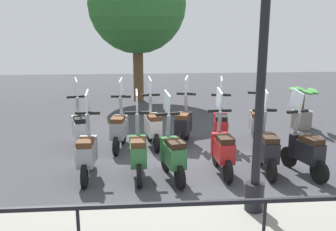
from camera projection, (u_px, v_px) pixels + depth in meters
The scene contains 17 objects.
ground_plane at pixel (193, 161), 7.57m from camera, with size 28.00×28.00×0.00m, color #38383D.
fence_railing at pixel (264, 231), 3.29m from camera, with size 0.04×16.03×1.07m.
lamp_post_near at pixel (261, 84), 4.83m from camera, with size 0.26×0.90×4.04m.
tree_distant at pixel (137, 4), 12.79m from camera, with size 3.38×3.38×5.07m.
potted_palm at pixel (302, 111), 9.92m from camera, with size 1.06×0.66×1.05m.
scooter_near_0 at pixel (305, 150), 6.75m from camera, with size 1.21×0.53×1.54m.
scooter_near_1 at pixel (267, 148), 6.83m from camera, with size 1.23×0.44×1.54m.
scooter_near_2 at pixel (222, 149), 6.79m from camera, with size 1.23×0.44×1.54m.
scooter_near_3 at pixel (172, 153), 6.54m from camera, with size 1.22×0.50×1.54m.
scooter_near_4 at pixel (138, 152), 6.62m from camera, with size 1.23×0.44×1.54m.
scooter_near_5 at pixel (87, 152), 6.60m from camera, with size 1.23×0.44×1.54m.
scooter_far_0 at pixel (257, 123), 8.61m from camera, with size 1.21×0.51×1.54m.
scooter_far_1 at pixel (221, 126), 8.35m from camera, with size 1.22×0.47×1.54m.
scooter_far_2 at pixel (184, 124), 8.48m from camera, with size 1.20×0.55×1.54m.
scooter_far_3 at pixel (153, 126), 8.35m from camera, with size 1.23×0.46×1.54m.
scooter_far_4 at pixel (119, 128), 8.16m from camera, with size 1.23×0.45×1.54m.
scooter_far_5 at pixel (80, 128), 8.16m from camera, with size 1.21×0.52×1.54m.
Camera 1 is at (-7.08, 1.07, 2.67)m, focal length 40.00 mm.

